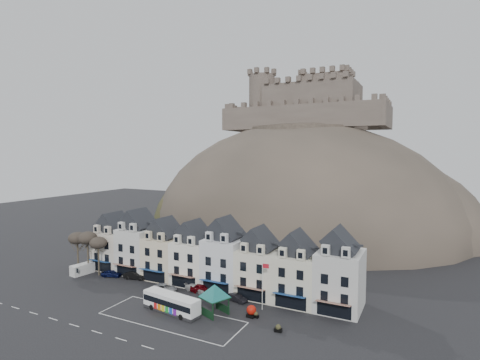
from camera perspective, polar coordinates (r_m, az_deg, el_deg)
name	(u,v)px	position (r m, az deg, el deg)	size (l,w,h in m)	color
ground	(155,318)	(60.83, -12.76, -19.89)	(300.00, 300.00, 0.00)	black
coach_bay_markings	(171,318)	(60.59, -10.41, -19.95)	(22.00, 7.50, 0.01)	silver
townhouse_terrace	(211,257)	(71.23, -4.39, -11.62)	(54.40, 9.35, 11.80)	beige
castle_hill	(302,231)	(119.36, 9.46, -7.72)	(100.00, 76.00, 68.00)	#3C362E
castle	(308,104)	(124.63, 10.33, 11.30)	(50.20, 22.20, 22.00)	brown
tree_left_far	(77,238)	(85.54, -23.55, -8.16)	(3.61, 3.61, 8.24)	#383124
tree_left_mid	(87,238)	(83.23, -22.22, -8.22)	(3.78, 3.78, 8.64)	#383124
tree_left_near	(98,243)	(81.18, -20.80, -8.99)	(3.43, 3.43, 7.84)	#383124
bus	(171,302)	(61.75, -10.42, -17.87)	(10.38, 3.72, 2.86)	#262628
bus_shelter	(215,291)	(59.55, -3.89, -16.54)	(6.87, 6.87, 4.70)	black
red_buoy	(251,311)	(59.67, 1.74, -19.31)	(1.46, 1.46, 1.80)	black
flagpole	(263,283)	(60.80, 3.50, -15.36)	(1.11, 0.20, 7.67)	silver
white_van	(82,269)	(84.53, -22.88, -12.39)	(2.63, 4.77, 2.07)	silver
planter_west	(256,315)	(59.64, 2.41, -19.82)	(1.00, 0.65, 0.93)	black
planter_east	(278,328)	(55.74, 5.84, -21.56)	(1.11, 0.75, 1.07)	black
car_navy	(111,273)	(80.86, -19.00, -13.32)	(1.60, 3.97, 1.35)	#0B113A
car_black	(135,275)	(78.13, -15.65, -13.81)	(1.60, 4.60, 1.52)	black
car_silver	(165,288)	(70.72, -11.34, -15.79)	(2.08, 4.45, 1.26)	#ACAFB4
car_white	(196,288)	(69.79, -6.67, -16.00)	(1.81, 4.46, 1.29)	silver
car_maroon	(203,288)	(69.10, -5.65, -16.09)	(1.82, 4.51, 1.54)	#4E0409
car_charcoal	(237,298)	(65.09, -0.51, -17.53)	(1.31, 3.77, 1.24)	black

